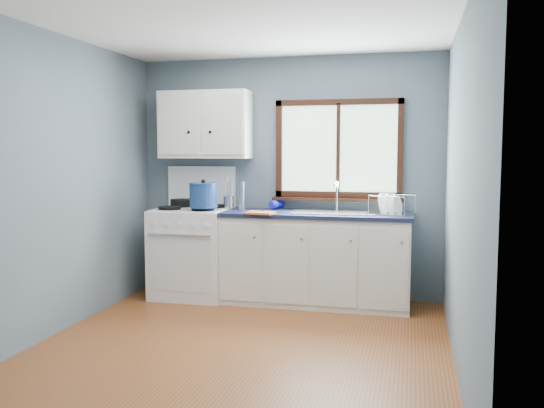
% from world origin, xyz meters
% --- Properties ---
extents(floor, '(3.20, 3.60, 0.02)m').
position_xyz_m(floor, '(0.00, 0.00, -0.01)').
color(floor, brown).
rests_on(floor, ground).
extents(ceiling, '(3.20, 3.60, 0.02)m').
position_xyz_m(ceiling, '(0.00, 0.00, 2.51)').
color(ceiling, white).
rests_on(ceiling, wall_back).
extents(wall_back, '(3.20, 0.02, 2.50)m').
position_xyz_m(wall_back, '(0.00, 1.81, 1.25)').
color(wall_back, slate).
rests_on(wall_back, ground).
extents(wall_front, '(3.20, 0.02, 2.50)m').
position_xyz_m(wall_front, '(0.00, -1.81, 1.25)').
color(wall_front, slate).
rests_on(wall_front, ground).
extents(wall_left, '(0.02, 3.60, 2.50)m').
position_xyz_m(wall_left, '(-1.61, 0.00, 1.25)').
color(wall_left, slate).
rests_on(wall_left, ground).
extents(wall_right, '(0.02, 3.60, 2.50)m').
position_xyz_m(wall_right, '(1.61, 0.00, 1.25)').
color(wall_right, slate).
rests_on(wall_right, ground).
extents(gas_range, '(0.76, 0.69, 1.36)m').
position_xyz_m(gas_range, '(-0.95, 1.47, 0.49)').
color(gas_range, white).
rests_on(gas_range, floor).
extents(base_cabinets, '(1.85, 0.60, 0.88)m').
position_xyz_m(base_cabinets, '(0.36, 1.49, 0.41)').
color(base_cabinets, silver).
rests_on(base_cabinets, floor).
extents(countertop, '(1.89, 0.64, 0.04)m').
position_xyz_m(countertop, '(0.36, 1.49, 0.90)').
color(countertop, black).
rests_on(countertop, base_cabinets).
extents(sink, '(0.84, 0.46, 0.44)m').
position_xyz_m(sink, '(0.54, 1.49, 0.86)').
color(sink, silver).
rests_on(sink, countertop).
extents(window, '(1.36, 0.10, 1.03)m').
position_xyz_m(window, '(0.54, 1.77, 1.48)').
color(window, '#9EC6A8').
rests_on(window, wall_back).
extents(upper_cabinets, '(0.95, 0.35, 0.70)m').
position_xyz_m(upper_cabinets, '(-0.85, 1.63, 1.80)').
color(upper_cabinets, silver).
rests_on(upper_cabinets, wall_back).
extents(skillet, '(0.37, 0.25, 0.05)m').
position_xyz_m(skillet, '(-1.12, 1.63, 0.98)').
color(skillet, black).
rests_on(skillet, gas_range).
extents(stockpot, '(0.29, 0.29, 0.28)m').
position_xyz_m(stockpot, '(-0.76, 1.31, 1.09)').
color(stockpot, navy).
rests_on(stockpot, gas_range).
extents(utensil_crock, '(0.13, 0.13, 0.35)m').
position_xyz_m(utensil_crock, '(-0.59, 1.59, 0.99)').
color(utensil_crock, silver).
rests_on(utensil_crock, countertop).
extents(thermos, '(0.08, 0.08, 0.29)m').
position_xyz_m(thermos, '(-0.44, 1.60, 1.06)').
color(thermos, silver).
rests_on(thermos, countertop).
extents(soap_bottle, '(0.12, 0.12, 0.25)m').
position_xyz_m(soap_bottle, '(-0.13, 1.64, 1.04)').
color(soap_bottle, '#111BC5').
rests_on(soap_bottle, countertop).
extents(dish_towel, '(0.29, 0.23, 0.02)m').
position_xyz_m(dish_towel, '(-0.15, 1.24, 0.93)').
color(dish_towel, orange).
rests_on(dish_towel, countertop).
extents(dish_rack, '(0.46, 0.41, 0.20)m').
position_xyz_m(dish_rack, '(1.09, 1.49, 0.97)').
color(dish_rack, silver).
rests_on(dish_rack, countertop).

